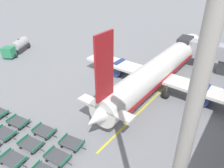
# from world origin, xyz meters

# --- Properties ---
(ground_plane) EXTENTS (500.00, 500.00, 0.00)m
(ground_plane) POSITION_xyz_m (0.00, 0.00, 0.00)
(ground_plane) COLOR gray
(airplane) EXTENTS (28.64, 36.47, 13.33)m
(airplane) POSITION_xyz_m (13.67, 0.92, 3.15)
(airplane) COLOR white
(airplane) RESTS_ON ground_plane
(fuel_tanker_primary) EXTENTS (5.89, 8.77, 2.98)m
(fuel_tanker_primary) POSITION_xyz_m (-20.65, -3.02, 1.26)
(fuel_tanker_primary) COLOR #2D8C5B
(fuel_tanker_primary) RESTS_ON ground_plane
(baggage_dolly_row_near_col_c) EXTENTS (3.46, 2.07, 0.92)m
(baggage_dolly_row_near_col_c) POSITION_xyz_m (7.49, -23.66, 0.48)
(baggage_dolly_row_near_col_c) COLOR #424449
(baggage_dolly_row_near_col_c) RESTS_ON ground_plane
(baggage_dolly_row_mid_a_col_b) EXTENTS (3.46, 2.07, 0.92)m
(baggage_dolly_row_mid_a_col_b) POSITION_xyz_m (2.94, -21.77, 0.48)
(baggage_dolly_row_mid_a_col_b) COLOR #424449
(baggage_dolly_row_mid_a_col_b) RESTS_ON ground_plane
(baggage_dolly_row_mid_a_col_c) EXTENTS (3.46, 2.06, 0.92)m
(baggage_dolly_row_mid_a_col_c) POSITION_xyz_m (7.25, -21.06, 0.48)
(baggage_dolly_row_mid_a_col_c) COLOR #424449
(baggage_dolly_row_mid_a_col_c) RESTS_ON ground_plane
(baggage_dolly_row_mid_a_col_d) EXTENTS (3.44, 2.02, 0.92)m
(baggage_dolly_row_mid_a_col_d) POSITION_xyz_m (11.34, -20.61, 0.48)
(baggage_dolly_row_mid_a_col_d) COLOR #424449
(baggage_dolly_row_mid_a_col_d) RESTS_ON ground_plane
(baggage_dolly_row_mid_b_col_b) EXTENTS (3.47, 2.09, 0.92)m
(baggage_dolly_row_mid_b_col_b) POSITION_xyz_m (2.44, -19.38, 0.48)
(baggage_dolly_row_mid_b_col_b) COLOR #424449
(baggage_dolly_row_mid_b_col_b) RESTS_ON ground_plane
(baggage_dolly_row_mid_b_col_c) EXTENTS (3.47, 2.08, 0.92)m
(baggage_dolly_row_mid_b_col_c) POSITION_xyz_m (6.81, -18.62, 0.48)
(baggage_dolly_row_mid_b_col_c) COLOR #424449
(baggage_dolly_row_mid_b_col_c) RESTS_ON ground_plane
(baggage_dolly_row_mid_b_col_d) EXTENTS (3.48, 2.13, 0.92)m
(baggage_dolly_row_mid_b_col_d) POSITION_xyz_m (11.17, -18.14, 0.48)
(baggage_dolly_row_mid_b_col_d) COLOR #424449
(baggage_dolly_row_mid_b_col_d) RESTS_ON ground_plane
(apron_light_mast) EXTENTS (2.00, 0.74, 26.51)m
(apron_light_mast) POSITION_xyz_m (24.76, -23.95, 14.47)
(apron_light_mast) COLOR #ADA89E
(apron_light_mast) RESTS_ON ground_plane
(stand_guidance_stripe) EXTENTS (1.20, 21.74, 0.01)m
(stand_guidance_stripe) POSITION_xyz_m (14.80, -6.53, 0.00)
(stand_guidance_stripe) COLOR yellow
(stand_guidance_stripe) RESTS_ON ground_plane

